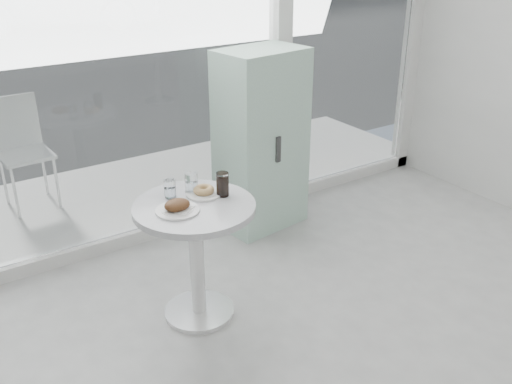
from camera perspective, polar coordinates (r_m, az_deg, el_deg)
storefront at (r=4.27m, az=-6.94°, el=17.70°), size 5.00×0.14×3.00m
main_table at (r=3.43m, az=-6.05°, el=-4.55°), size 0.72×0.72×0.77m
patio_deck at (r=5.40m, az=-10.63°, el=0.29°), size 5.60×1.60×0.05m
mint_cabinet at (r=4.49m, az=0.51°, el=5.14°), size 0.71×0.52×1.43m
patio_chair at (r=5.18m, az=-22.40°, el=4.35°), size 0.42×0.42×0.93m
plate_fritter at (r=3.25m, az=-7.83°, el=-1.46°), size 0.25×0.25×0.07m
plate_donut at (r=3.44m, az=-5.24°, el=0.04°), size 0.22×0.22×0.05m
water_tumbler_a at (r=3.42m, az=-8.60°, el=0.24°), size 0.07×0.07×0.11m
water_tumbler_b at (r=3.46m, az=-6.49°, el=0.80°), size 0.08×0.08×0.13m
cola_glass at (r=3.40m, az=-3.37°, el=0.74°), size 0.08×0.08×0.15m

